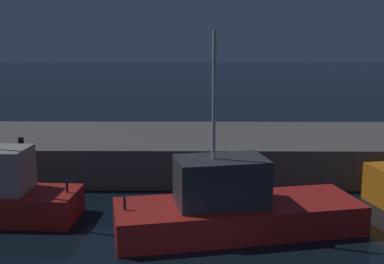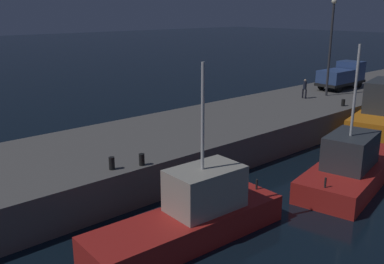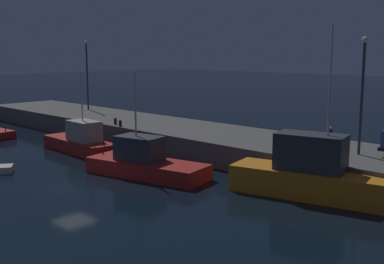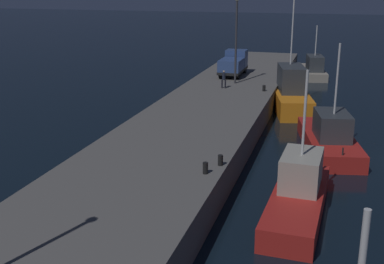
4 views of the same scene
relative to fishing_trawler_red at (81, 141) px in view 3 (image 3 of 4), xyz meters
name	(u,v)px [view 3 (image 3 of 4)]	position (x,y,z in m)	size (l,w,h in m)	color
ground_plane	(73,186)	(9.34, -6.73, -1.05)	(320.00, 320.00, 0.00)	black
pier_quay	(217,143)	(9.34, 8.27, -0.04)	(72.72, 8.81, 2.01)	#5B5956
fishing_trawler_red	(81,141)	(0.00, 0.00, 0.00)	(9.11, 2.93, 7.41)	red
fishing_boat_blue	(145,163)	(10.60, -1.31, -0.06)	(9.94, 5.05, 7.69)	red
fishing_trawler_green	(315,175)	(22.51, 2.63, 0.40)	(11.30, 5.33, 10.79)	orange
lamp_post_west	(87,70)	(-13.51, 9.99, 5.89)	(0.44, 0.44, 8.49)	#38383D
lamp_post_east	(362,87)	(22.85, 7.98, 5.73)	(0.44, 0.44, 8.17)	#38383D
dockworker	(330,136)	(20.33, 8.54, 1.91)	(0.30, 0.44, 1.65)	black
bollard_west	(299,152)	(20.05, 4.75, 1.24)	(0.28, 0.28, 0.54)	black
bollard_central	(115,121)	(-0.95, 4.71, 1.27)	(0.28, 0.28, 0.61)	black
bollard_east	(120,123)	(0.44, 4.24, 1.26)	(0.28, 0.28, 0.59)	black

